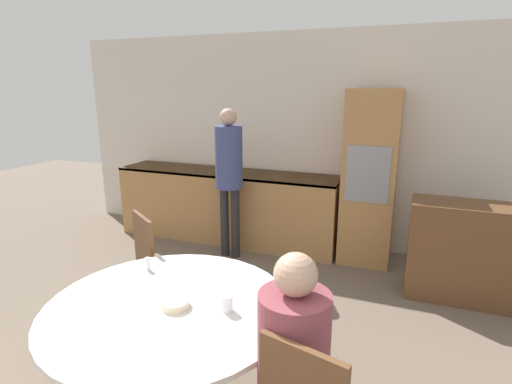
% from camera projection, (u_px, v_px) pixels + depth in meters
% --- Properties ---
extents(wall_back, '(6.64, 0.05, 2.60)m').
position_uv_depth(wall_back, '(313.00, 142.00, 4.93)').
color(wall_back, silver).
rests_on(wall_back, ground_plane).
extents(kitchen_counter, '(2.89, 0.60, 0.91)m').
position_uv_depth(kitchen_counter, '(227.00, 205.00, 5.19)').
color(kitchen_counter, '#AD7A47').
rests_on(kitchen_counter, ground_plane).
extents(oven_unit, '(0.56, 0.59, 1.94)m').
position_uv_depth(oven_unit, '(370.00, 178.00, 4.45)').
color(oven_unit, '#AD7A47').
rests_on(oven_unit, ground_plane).
extents(sideboard, '(1.09, 0.45, 0.93)m').
position_uv_depth(sideboard, '(471.00, 253.00, 3.69)').
color(sideboard, brown).
rests_on(sideboard, ground_plane).
extents(dining_table, '(1.39, 1.39, 0.77)m').
position_uv_depth(dining_table, '(171.00, 334.00, 2.29)').
color(dining_table, brown).
rests_on(dining_table, ground_plane).
extents(chair_far_left, '(0.56, 0.56, 1.00)m').
position_uv_depth(chair_far_left, '(135.00, 272.00, 3.11)').
color(chair_far_left, brown).
rests_on(chair_far_left, ground_plane).
extents(person_seated, '(0.32, 0.39, 1.28)m').
position_uv_depth(person_seated, '(292.00, 366.00, 1.77)').
color(person_seated, '#262628').
rests_on(person_seated, ground_plane).
extents(person_standing, '(0.31, 0.31, 1.73)m').
position_uv_depth(person_standing, '(229.00, 167.00, 4.49)').
color(person_standing, '#262628').
rests_on(person_standing, ground_plane).
extents(cup, '(0.07, 0.07, 0.09)m').
position_uv_depth(cup, '(227.00, 303.00, 2.17)').
color(cup, silver).
rests_on(cup, dining_table).
extents(bowl_near, '(0.16, 0.16, 0.04)m').
position_uv_depth(bowl_near, '(175.00, 304.00, 2.21)').
color(bowl_near, beige).
rests_on(bowl_near, dining_table).
extents(salt_shaker, '(0.03, 0.03, 0.09)m').
position_uv_depth(salt_shaker, '(148.00, 264.00, 2.66)').
color(salt_shaker, white).
rests_on(salt_shaker, dining_table).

